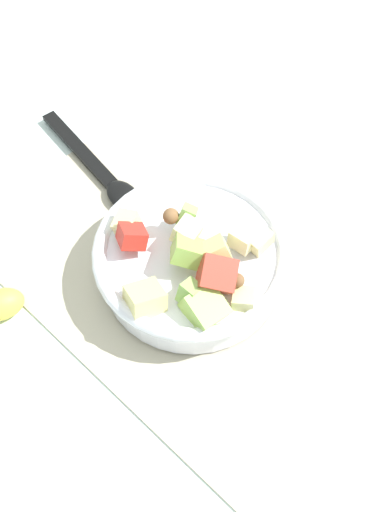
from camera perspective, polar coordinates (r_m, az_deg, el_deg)
The scene contains 4 objects.
ground_plane at distance 0.76m, azimuth -1.44°, elevation -1.41°, with size 2.40×2.40×0.00m, color silver.
placemat at distance 0.76m, azimuth -1.44°, elevation -1.29°, with size 0.47×0.31×0.01m, color #BCB299.
salad_bowl at distance 0.72m, azimuth 0.01°, elevation -0.37°, with size 0.22×0.22×0.10m.
serving_spoon at distance 0.84m, azimuth -7.82°, elevation 7.11°, with size 0.22×0.06×0.01m.
Camera 1 is at (0.29, -0.28, 0.65)m, focal length 44.82 mm.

